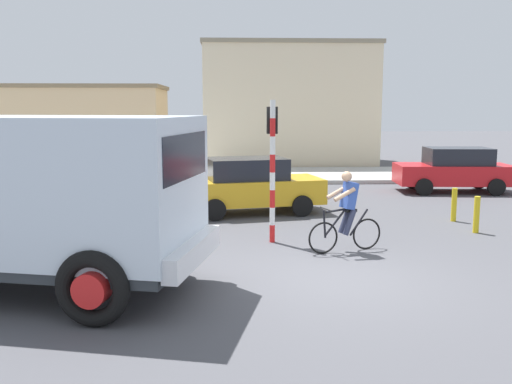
% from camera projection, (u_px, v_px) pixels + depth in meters
% --- Properties ---
extents(ground_plane, '(120.00, 120.00, 0.00)m').
position_uv_depth(ground_plane, '(332.00, 279.00, 10.04)').
color(ground_plane, '#4C4C51').
extents(sidewalk_far, '(80.00, 5.00, 0.16)m').
position_uv_depth(sidewalk_far, '(273.00, 175.00, 24.59)').
color(sidewalk_far, '#ADADA8').
rests_on(sidewalk_far, ground).
extents(truck_foreground, '(5.82, 3.68, 2.90)m').
position_uv_depth(truck_foreground, '(35.00, 192.00, 9.12)').
color(truck_foreground, silver).
rests_on(truck_foreground, ground).
extents(cyclist, '(1.66, 0.68, 1.72)m').
position_uv_depth(cyclist, '(346.00, 212.00, 11.80)').
color(cyclist, black).
rests_on(cyclist, ground).
extents(traffic_light_pole, '(0.24, 0.43, 3.20)m').
position_uv_depth(traffic_light_pole, '(272.00, 151.00, 12.53)').
color(traffic_light_pole, red).
rests_on(traffic_light_pole, ground).
extents(car_red_near, '(4.11, 2.09, 1.60)m').
position_uv_depth(car_red_near, '(454.00, 170.00, 20.13)').
color(car_red_near, red).
rests_on(car_red_near, ground).
extents(car_white_mid, '(4.27, 2.50, 1.60)m').
position_uv_depth(car_white_mid, '(250.00, 185.00, 16.12)').
color(car_white_mid, gold).
rests_on(car_white_mid, ground).
extents(car_far_side, '(4.16, 2.20, 1.60)m').
position_uv_depth(car_far_side, '(44.00, 182.00, 16.71)').
color(car_far_side, red).
rests_on(car_far_side, ground).
extents(bollard_near, '(0.14, 0.14, 0.90)m').
position_uv_depth(bollard_near, '(477.00, 215.00, 13.63)').
color(bollard_near, gold).
rests_on(bollard_near, ground).
extents(bollard_far, '(0.14, 0.14, 0.90)m').
position_uv_depth(bollard_far, '(454.00, 205.00, 15.01)').
color(bollard_far, gold).
rests_on(bollard_far, ground).
extents(building_corner_left, '(10.90, 5.20, 4.16)m').
position_uv_depth(building_corner_left, '(61.00, 125.00, 29.66)').
color(building_corner_left, '#D1B284').
rests_on(building_corner_left, ground).
extents(building_mid_block, '(8.78, 6.84, 6.24)m').
position_uv_depth(building_mid_block, '(286.00, 105.00, 30.11)').
color(building_mid_block, beige).
rests_on(building_mid_block, ground).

